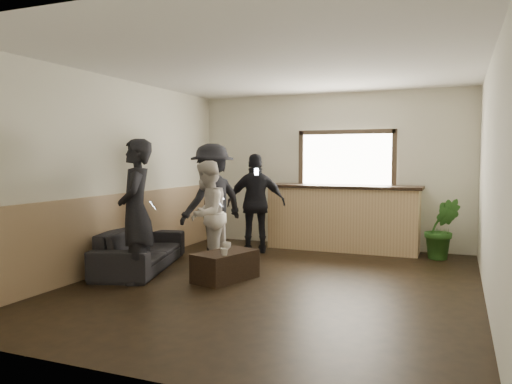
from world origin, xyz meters
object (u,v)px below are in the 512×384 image
at_px(person_b, 207,214).
at_px(sofa, 141,248).
at_px(bar_counter, 343,214).
at_px(person_c, 212,201).
at_px(potted_plant, 442,229).
at_px(person_a, 136,211).
at_px(person_d, 256,203).
at_px(cup_b, 224,252).
at_px(coffee_table, 225,266).
at_px(cup_a, 227,246).

bearing_deg(person_b, sofa, -71.70).
bearing_deg(bar_counter, person_c, -141.00).
xyz_separation_m(potted_plant, person_a, (-3.66, -3.08, 0.45)).
height_order(potted_plant, person_d, person_d).
height_order(cup_b, person_c, person_c).
relative_size(sofa, person_d, 1.21).
xyz_separation_m(coffee_table, potted_plant, (2.63, 2.54, 0.30)).
height_order(sofa, person_a, person_a).
distance_m(person_a, person_b, 1.23).
bearing_deg(person_b, cup_a, 45.59).
height_order(person_b, person_c, person_c).
distance_m(coffee_table, potted_plant, 3.67).
bearing_deg(person_c, potted_plant, 132.62).
relative_size(sofa, coffee_table, 2.39).
bearing_deg(person_c, person_b, 43.63).
height_order(bar_counter, person_a, bar_counter).
bearing_deg(person_c, bar_counter, 151.97).
bearing_deg(sofa, bar_counter, -59.88).
xyz_separation_m(cup_a, potted_plant, (2.70, 2.35, 0.06)).
bearing_deg(person_a, person_c, 145.31).
xyz_separation_m(cup_a, person_b, (-0.52, 0.41, 0.36)).
height_order(bar_counter, cup_a, bar_counter).
bearing_deg(coffee_table, person_b, 134.51).
height_order(potted_plant, person_c, person_c).
relative_size(cup_a, person_c, 0.06).
bearing_deg(person_d, cup_a, 75.69).
bearing_deg(cup_b, person_a, -164.44).
bearing_deg(cup_b, sofa, 164.78).
xyz_separation_m(bar_counter, person_d, (-1.32, -0.81, 0.21)).
height_order(cup_a, person_d, person_d).
distance_m(sofa, cup_a, 1.41).
bearing_deg(person_d, person_a, 51.61).
distance_m(cup_b, person_a, 1.27).
xyz_separation_m(coffee_table, person_b, (-0.59, 0.60, 0.60)).
bearing_deg(potted_plant, sofa, -150.36).
xyz_separation_m(coffee_table, person_d, (-0.35, 1.96, 0.66)).
xyz_separation_m(coffee_table, cup_a, (-0.07, 0.19, 0.24)).
distance_m(bar_counter, person_d, 1.57).
bearing_deg(cup_b, person_b, 129.68).
xyz_separation_m(cup_b, person_a, (-1.12, -0.31, 0.51)).
height_order(cup_a, person_b, person_b).
relative_size(bar_counter, person_c, 1.45).
bearing_deg(sofa, coffee_table, -113.92).
distance_m(sofa, person_a, 1.08).
bearing_deg(cup_a, person_d, 98.91).
height_order(coffee_table, cup_b, cup_b).
relative_size(cup_a, cup_b, 1.19).
xyz_separation_m(person_a, person_d, (0.68, 2.50, -0.09)).
bearing_deg(sofa, person_c, -46.01).
bearing_deg(bar_counter, coffee_table, -109.40).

